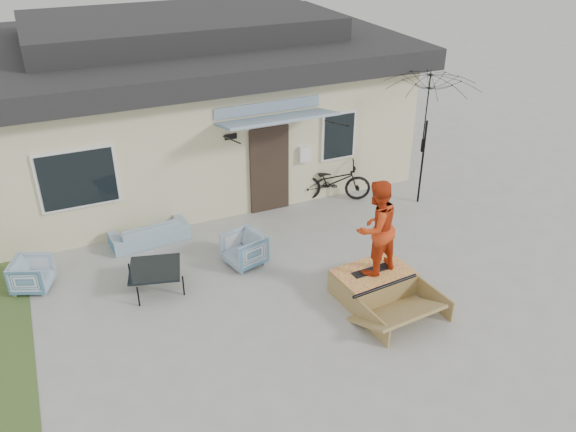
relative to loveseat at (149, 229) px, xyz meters
name	(u,v)px	position (x,y,z in m)	size (l,w,h in m)	color
ground	(314,330)	(1.97, -4.12, -0.33)	(90.00, 90.00, 0.00)	gray
house	(185,96)	(1.97, 3.88, 1.61)	(10.80, 8.49, 4.10)	beige
loveseat	(149,229)	(0.00, 0.00, 0.00)	(1.68, 0.49, 0.66)	teal
armchair_left	(32,273)	(-2.41, -0.82, 0.02)	(0.68, 0.64, 0.70)	teal
armchair_right	(244,248)	(1.60, -1.63, 0.05)	(0.73, 0.68, 0.75)	teal
coffee_table	(156,278)	(-0.25, -1.78, -0.09)	(0.94, 0.94, 0.47)	black
bicycle	(333,177)	(4.60, 0.21, 0.27)	(0.65, 1.86, 1.19)	black
patio_umbrella	(425,135)	(6.48, -0.75, 1.42)	(2.53, 2.40, 2.20)	black
skate_ramp	(373,282)	(3.48, -3.58, -0.09)	(1.41, 1.88, 0.47)	olive
skateboard	(372,270)	(3.47, -3.53, 0.17)	(0.83, 0.21, 0.05)	black
skater	(376,226)	(3.47, -3.53, 1.11)	(0.90, 0.69, 1.83)	red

